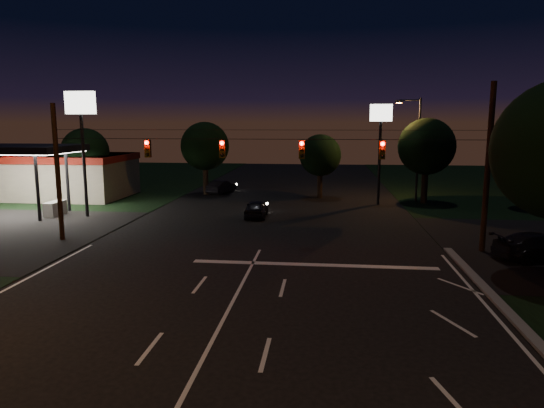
# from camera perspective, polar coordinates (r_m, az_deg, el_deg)

# --- Properties ---
(ground) EXTENTS (140.00, 140.00, 0.00)m
(ground) POSITION_cam_1_polar(r_m,az_deg,el_deg) (13.89, -9.79, -20.36)
(ground) COLOR black
(ground) RESTS_ON ground
(stop_bar) EXTENTS (12.00, 0.50, 0.01)m
(stop_bar) POSITION_cam_1_polar(r_m,az_deg,el_deg) (24.05, 4.90, -7.13)
(stop_bar) COLOR silver
(stop_bar) RESTS_ON ground
(utility_pole_right) EXTENTS (0.30, 0.30, 9.00)m
(utility_pole_right) POSITION_cam_1_polar(r_m,az_deg,el_deg) (28.70, 23.43, -5.15)
(utility_pole_right) COLOR black
(utility_pole_right) RESTS_ON ground
(utility_pole_left) EXTENTS (0.28, 0.28, 8.00)m
(utility_pole_left) POSITION_cam_1_polar(r_m,az_deg,el_deg) (31.50, -23.41, -3.89)
(utility_pole_left) COLOR black
(utility_pole_left) RESTS_ON ground
(signal_span) EXTENTS (24.00, 0.40, 1.56)m
(signal_span) POSITION_cam_1_polar(r_m,az_deg,el_deg) (26.77, -1.21, 6.57)
(signal_span) COLOR black
(signal_span) RESTS_ON ground
(gas_station) EXTENTS (14.20, 16.10, 5.25)m
(gas_station) POSITION_cam_1_polar(r_m,az_deg,el_deg) (49.21, -24.79, 3.41)
(gas_station) COLOR gray
(gas_station) RESTS_ON ground
(pole_sign_left_near) EXTENTS (2.20, 0.30, 9.10)m
(pole_sign_left_near) POSITION_cam_1_polar(r_m,az_deg,el_deg) (37.83, -21.52, 9.03)
(pole_sign_left_near) COLOR black
(pole_sign_left_near) RESTS_ON ground
(pole_sign_right) EXTENTS (1.80, 0.30, 8.40)m
(pole_sign_right) POSITION_cam_1_polar(r_m,az_deg,el_deg) (41.78, 12.64, 8.43)
(pole_sign_right) COLOR black
(pole_sign_right) RESTS_ON ground
(street_light_right_far) EXTENTS (2.20, 0.35, 9.00)m
(street_light_right_far) POSITION_cam_1_polar(r_m,az_deg,el_deg) (44.25, 16.52, 7.02)
(street_light_right_far) COLOR black
(street_light_right_far) RESTS_ON ground
(tree_far_a) EXTENTS (4.20, 4.20, 6.42)m
(tree_far_a) POSITION_cam_1_polar(r_m,az_deg,el_deg) (46.94, -21.03, 5.70)
(tree_far_a) COLOR black
(tree_far_a) RESTS_ON ground
(tree_far_b) EXTENTS (4.60, 4.60, 6.98)m
(tree_far_b) POSITION_cam_1_polar(r_m,az_deg,el_deg) (47.14, -7.83, 6.69)
(tree_far_b) COLOR black
(tree_far_b) RESTS_ON ground
(tree_far_c) EXTENTS (3.80, 3.80, 5.86)m
(tree_far_c) POSITION_cam_1_polar(r_m,az_deg,el_deg) (44.74, 5.72, 5.67)
(tree_far_c) COLOR black
(tree_far_c) RESTS_ON ground
(tree_far_d) EXTENTS (4.80, 4.80, 7.30)m
(tree_far_d) POSITION_cam_1_polar(r_m,az_deg,el_deg) (43.56, 17.71, 6.38)
(tree_far_d) COLOR black
(tree_far_d) RESTS_ON ground
(tree_far_e) EXTENTS (4.00, 4.00, 6.18)m
(tree_far_e) POSITION_cam_1_polar(r_m,az_deg,el_deg) (43.96, 28.48, 4.78)
(tree_far_e) COLOR black
(tree_far_e) RESTS_ON ground
(car_oncoming_a) EXTENTS (1.59, 3.80, 1.29)m
(car_oncoming_a) POSITION_cam_1_polar(r_m,az_deg,el_deg) (35.71, -1.87, -0.53)
(car_oncoming_a) COLOR black
(car_oncoming_a) RESTS_ON ground
(car_oncoming_b) EXTENTS (2.43, 4.11, 1.28)m
(car_oncoming_b) POSITION_cam_1_polar(r_m,az_deg,el_deg) (48.09, -5.95, 2.03)
(car_oncoming_b) COLOR black
(car_oncoming_b) RESTS_ON ground
(car_cross) EXTENTS (5.14, 3.01, 1.40)m
(car_cross) POSITION_cam_1_polar(r_m,az_deg,el_deg) (28.09, 29.13, -4.42)
(car_cross) COLOR black
(car_cross) RESTS_ON ground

